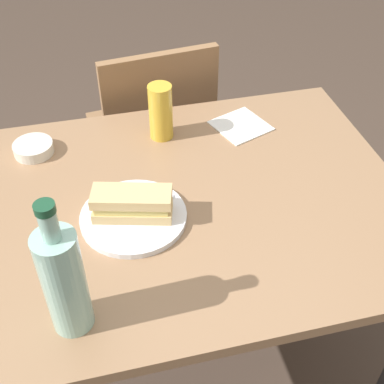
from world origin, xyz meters
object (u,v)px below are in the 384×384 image
Objects in this scene: baguette_sandwich_near at (132,204)px; water_bottle at (64,280)px; knife_near at (131,197)px; chair_far at (155,136)px; olive_bowl at (33,148)px; plate_near at (134,217)px; beer_glass at (161,112)px; dining_table at (192,232)px.

baguette_sandwich_near is 0.30m from water_bottle.
chair_far is at bearing 75.29° from knife_near.
olive_bowl is at bearing 131.02° from knife_near.
chair_far is 3.48× the size of plate_near.
plate_near is 0.34m from beer_glass.
chair_far is 0.46m from beer_glass.
dining_table is 0.62m from chair_far.
dining_table is at bearing -36.75° from olive_bowl.
dining_table is 0.20m from knife_near.
water_bottle is at bearing -121.72° from baguette_sandwich_near.
chair_far is 0.56m from olive_bowl.
knife_near is at bearing 86.75° from plate_near.
chair_far reaches higher than plate_near.
olive_bowl is at bearing 179.35° from beer_glass.
beer_glass is 0.35m from olive_bowl.
plate_near is 0.80× the size of water_bottle.
plate_near is at bearing 90.00° from baguette_sandwich_near.
baguette_sandwich_near reaches higher than dining_table.
beer_glass is at bearing 63.95° from knife_near.
beer_glass is (-0.02, 0.27, 0.20)m from dining_table.
chair_far is 4.82× the size of knife_near.
plate_near reaches higher than dining_table.
dining_table is 0.23m from baguette_sandwich_near.
beer_glass is at bearing 67.67° from baguette_sandwich_near.
chair_far is at bearing 76.26° from plate_near.
knife_near reaches higher than dining_table.
olive_bowl reaches higher than knife_near.
baguette_sandwich_near is at bearing -90.00° from plate_near.
dining_table is 3.41× the size of water_bottle.
beer_glass is at bearing 67.67° from plate_near.
knife_near is at bearing -104.71° from chair_far.
plate_near is 2.34× the size of olive_bowl.
knife_near is at bearing 62.77° from water_bottle.
dining_table is 4.24× the size of plate_near.
plate_near is 1.39× the size of knife_near.
olive_bowl is (-0.35, 0.00, -0.06)m from beer_glass.
baguette_sandwich_near reaches higher than knife_near.
dining_table is 5.89× the size of knife_near.
water_bottle is at bearing -117.23° from knife_near.
plate_near is at bearing -93.25° from knife_near.
beer_glass is at bearing -0.65° from olive_bowl.
baguette_sandwich_near is at bearing -54.84° from olive_bowl.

